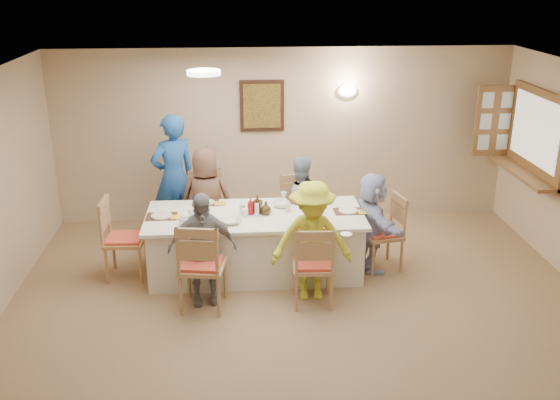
{
  "coord_description": "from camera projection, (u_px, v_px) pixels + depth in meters",
  "views": [
    {
      "loc": [
        -0.69,
        -5.17,
        3.48
      ],
      "look_at": [
        -0.2,
        1.4,
        1.05
      ],
      "focal_mm": 40.0,
      "sensor_mm": 36.0,
      "label": 1
    }
  ],
  "objects": [
    {
      "name": "ground",
      "position": [
        311.0,
        349.0,
        6.09
      ],
      "size": [
        7.0,
        7.0,
        0.0
      ],
      "primitive_type": "plane",
      "color": "#937154"
    },
    {
      "name": "room_walls",
      "position": [
        314.0,
        205.0,
        5.57
      ],
      "size": [
        7.0,
        7.0,
        7.0
      ],
      "color": "#BFAB90",
      "rests_on": "ground"
    },
    {
      "name": "wall_picture",
      "position": [
        262.0,
        106.0,
        8.72
      ],
      "size": [
        0.62,
        0.05,
        0.72
      ],
      "color": "#412317",
      "rests_on": "room_walls"
    },
    {
      "name": "wall_sconce",
      "position": [
        347.0,
        91.0,
        8.72
      ],
      "size": [
        0.26,
        0.09,
        0.18
      ],
      "primitive_type": "ellipsoid",
      "color": "white",
      "rests_on": "room_walls"
    },
    {
      "name": "ceiling_light",
      "position": [
        204.0,
        73.0,
        6.57
      ],
      "size": [
        0.36,
        0.36,
        0.05
      ],
      "primitive_type": "cylinder",
      "color": "white",
      "rests_on": "room_walls"
    },
    {
      "name": "serving_hatch",
      "position": [
        537.0,
        134.0,
        8.04
      ],
      "size": [
        0.06,
        1.5,
        1.15
      ],
      "primitive_type": "cube",
      "color": "olive",
      "rests_on": "room_walls"
    },
    {
      "name": "hatch_sill",
      "position": [
        523.0,
        173.0,
        8.22
      ],
      "size": [
        0.3,
        1.5,
        0.05
      ],
      "primitive_type": "cube",
      "color": "olive",
      "rests_on": "room_walls"
    },
    {
      "name": "shutter_door",
      "position": [
        494.0,
        121.0,
        8.74
      ],
      "size": [
        0.55,
        0.04,
        1.0
      ],
      "primitive_type": "cube",
      "color": "olive",
      "rests_on": "room_walls"
    },
    {
      "name": "dining_table",
      "position": [
        255.0,
        243.0,
        7.54
      ],
      "size": [
        2.59,
        1.09,
        0.76
      ],
      "primitive_type": "cube",
      "color": "white",
      "rests_on": "ground"
    },
    {
      "name": "chair_back_left",
      "position": [
        207.0,
        211.0,
        8.2
      ],
      "size": [
        0.55,
        0.55,
        1.02
      ],
      "primitive_type": null,
      "rotation": [
        0.0,
        0.0,
        0.12
      ],
      "color": "tan",
      "rests_on": "ground"
    },
    {
      "name": "chair_back_right",
      "position": [
        298.0,
        211.0,
        8.3
      ],
      "size": [
        0.51,
        0.51,
        0.93
      ],
      "primitive_type": null,
      "rotation": [
        0.0,
        0.0,
        0.17
      ],
      "color": "tan",
      "rests_on": "ground"
    },
    {
      "name": "chair_front_left",
      "position": [
        202.0,
        264.0,
        6.7
      ],
      "size": [
        0.56,
        0.56,
        1.03
      ],
      "primitive_type": null,
      "rotation": [
        0.0,
        0.0,
        2.99
      ],
      "color": "tan",
      "rests_on": "ground"
    },
    {
      "name": "chair_front_right",
      "position": [
        313.0,
        263.0,
        6.8
      ],
      "size": [
        0.48,
        0.48,
        0.95
      ],
      "primitive_type": null,
      "rotation": [
        0.0,
        0.0,
        3.09
      ],
      "color": "tan",
      "rests_on": "ground"
    },
    {
      "name": "chair_left_end",
      "position": [
        125.0,
        238.0,
        7.39
      ],
      "size": [
        0.5,
        0.5,
        1.0
      ],
      "primitive_type": null,
      "rotation": [
        0.0,
        0.0,
        1.53
      ],
      "color": "tan",
      "rests_on": "ground"
    },
    {
      "name": "chair_right_end",
      "position": [
        382.0,
        232.0,
        7.62
      ],
      "size": [
        0.54,
        0.54,
        0.95
      ],
      "primitive_type": null,
      "rotation": [
        0.0,
        0.0,
        -1.37
      ],
      "color": "tan",
      "rests_on": "ground"
    },
    {
      "name": "diner_back_left",
      "position": [
        207.0,
        201.0,
        8.02
      ],
      "size": [
        0.74,
        0.54,
        1.4
      ],
      "primitive_type": "imported",
      "rotation": [
        0.0,
        0.0,
        3.07
      ],
      "color": "brown",
      "rests_on": "ground"
    },
    {
      "name": "diner_back_right",
      "position": [
        299.0,
        203.0,
        8.13
      ],
      "size": [
        0.71,
        0.61,
        1.26
      ],
      "primitive_type": "imported",
      "rotation": [
        0.0,
        0.0,
        3.25
      ],
      "color": "#8494A8",
      "rests_on": "ground"
    },
    {
      "name": "diner_front_left",
      "position": [
        202.0,
        249.0,
        6.77
      ],
      "size": [
        0.82,
        0.48,
        1.28
      ],
      "primitive_type": "imported",
      "rotation": [
        0.0,
        0.0,
        0.11
      ],
      "color": "gray",
      "rests_on": "ground"
    },
    {
      "name": "diner_front_right",
      "position": [
        312.0,
        241.0,
        6.84
      ],
      "size": [
        0.9,
        0.52,
        1.38
      ],
      "primitive_type": "imported",
      "rotation": [
        0.0,
        0.0,
        0.0
      ],
      "color": "#D0D732",
      "rests_on": "ground"
    },
    {
      "name": "diner_right_end",
      "position": [
        372.0,
        222.0,
        7.56
      ],
      "size": [
        1.26,
        0.71,
        1.24
      ],
      "primitive_type": "imported",
      "rotation": [
        0.0,
        0.0,
        1.72
      ],
      "color": "silver",
      "rests_on": "ground"
    },
    {
      "name": "caregiver",
      "position": [
        174.0,
        177.0,
        8.37
      ],
      "size": [
        1.0,
        0.97,
        1.74
      ],
      "primitive_type": "imported",
      "rotation": [
        0.0,
        0.0,
        3.67
      ],
      "color": "blue",
      "rests_on": "ground"
    },
    {
      "name": "placemat_fl",
      "position": [
        203.0,
        229.0,
        6.97
      ],
      "size": [
        0.34,
        0.25,
        0.01
      ],
      "primitive_type": "cube",
      "color": "#472B19",
      "rests_on": "dining_table"
    },
    {
      "name": "plate_fl",
      "position": [
        203.0,
        228.0,
        6.97
      ],
      "size": [
        0.23,
        0.23,
        0.01
      ],
      "primitive_type": "cylinder",
      "color": "white",
      "rests_on": "dining_table"
    },
    {
      "name": "napkin_fl",
      "position": [
        219.0,
        230.0,
        6.94
      ],
      "size": [
        0.14,
        0.14,
        0.01
      ],
      "primitive_type": "cube",
      "color": "yellow",
      "rests_on": "dining_table"
    },
    {
      "name": "placemat_fr",
      "position": [
        309.0,
        226.0,
        7.06
      ],
      "size": [
        0.35,
        0.26,
        0.01
      ],
      "primitive_type": "cube",
      "color": "#472B19",
      "rests_on": "dining_table"
    },
    {
      "name": "plate_fr",
      "position": [
        309.0,
        225.0,
        7.05
      ],
      "size": [
        0.23,
        0.23,
        0.01
      ],
      "primitive_type": "cylinder",
      "color": "white",
      "rests_on": "dining_table"
    },
    {
      "name": "napkin_fr",
      "position": [
        326.0,
        227.0,
        7.02
      ],
      "size": [
        0.14,
        0.14,
        0.01
      ],
      "primitive_type": "cube",
      "color": "yellow",
      "rests_on": "dining_table"
    },
    {
      "name": "placemat_bl",
      "position": [
        206.0,
        203.0,
        7.76
      ],
      "size": [
        0.33,
        0.25,
        0.01
      ],
      "primitive_type": "cube",
      "color": "#472B19",
      "rests_on": "dining_table"
    },
    {
      "name": "plate_bl",
      "position": [
        206.0,
        202.0,
        7.76
      ],
      "size": [
        0.22,
        0.22,
        0.01
      ],
      "primitive_type": "cylinder",
      "color": "white",
      "rests_on": "dining_table"
    },
    {
      "name": "napkin_bl",
      "position": [
        220.0,
        203.0,
        7.72
      ],
      "size": [
        0.13,
        0.13,
        0.01
      ],
      "primitive_type": "cube",
      "color": "yellow",
      "rests_on": "dining_table"
    },
    {
      "name": "placemat_br",
      "position": [
        301.0,
        200.0,
        7.84
      ],
      "size": [
        0.36,
        0.27,
        0.01
      ],
      "primitive_type": "cube",
      "color": "#472B19",
      "rests_on": "dining_table"
    },
    {
      "name": "plate_br",
      "position": [
        301.0,
        200.0,
        7.84
      ],
      "size": [
        0.25,
        0.25,
        0.02
      ],
      "primitive_type": "cylinder",
      "color": "white",
      "rests_on": "dining_table"
    },
    {
      "name": "napkin_br",
      "position": [
        316.0,
        201.0,
        7.81
      ],
      "size": [
        0.14,
        0.14,
        0.01
      ],
      "primitive_type": "cube",
      "color": "yellow",
      "rests_on": "dining_table"
    },
    {
      "name": "placemat_le",
      "position": [
        162.0,
        216.0,
        7.33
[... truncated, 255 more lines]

